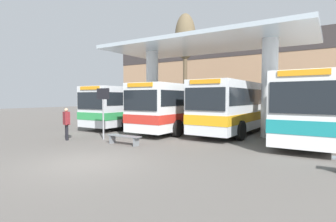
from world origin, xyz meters
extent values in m
plane|color=#605B56|center=(0.00, 0.00, 0.00)|extent=(100.00, 100.00, 0.00)
cube|color=#9E7A5B|center=(0.00, 24.43, 4.71)|extent=(40.00, 0.50, 9.42)
cube|color=#332D2D|center=(0.00, 24.43, 8.29)|extent=(40.00, 0.58, 2.26)
cylinder|color=silver|center=(-4.15, 9.71, 2.84)|extent=(0.89, 0.89, 5.67)
cylinder|color=silver|center=(4.15, 9.71, 2.84)|extent=(0.89, 0.89, 5.67)
cube|color=#A8B7C1|center=(0.00, 9.71, 5.79)|extent=(13.31, 6.23, 0.24)
cube|color=silver|center=(-6.17, 10.97, 1.69)|extent=(2.66, 10.98, 2.75)
cube|color=black|center=(-6.17, 10.97, 2.21)|extent=(2.70, 10.55, 0.88)
cube|color=#2D934C|center=(-6.17, 10.97, 1.07)|extent=(2.70, 11.02, 0.49)
cube|color=black|center=(-6.10, 5.46, 2.10)|extent=(2.33, 0.09, 1.10)
cube|color=orange|center=(-6.10, 5.46, 2.92)|extent=(1.77, 0.07, 0.22)
cylinder|color=black|center=(-7.39, 7.56, 0.49)|extent=(0.29, 0.98, 0.97)
cylinder|color=black|center=(-4.86, 7.59, 0.49)|extent=(0.29, 0.98, 0.97)
cylinder|color=black|center=(-7.47, 13.97, 0.49)|extent=(0.29, 0.98, 0.97)
cylinder|color=black|center=(-4.94, 14.00, 0.49)|extent=(0.29, 0.98, 0.97)
cube|color=white|center=(-1.60, 10.05, 1.73)|extent=(2.45, 10.03, 2.80)
cube|color=black|center=(-1.60, 10.05, 2.26)|extent=(2.49, 9.63, 0.90)
cube|color=red|center=(-1.60, 10.05, 1.10)|extent=(2.49, 10.07, 0.50)
cube|color=black|center=(-1.61, 5.01, 2.15)|extent=(2.25, 0.06, 1.12)
cube|color=orange|center=(-1.61, 5.01, 2.99)|extent=(1.71, 0.05, 0.22)
cylinder|color=black|center=(-2.83, 6.94, 0.51)|extent=(0.28, 1.02, 1.02)
cylinder|color=black|center=(-0.38, 6.94, 0.51)|extent=(0.28, 1.02, 1.02)
cylinder|color=black|center=(-2.82, 12.81, 0.51)|extent=(0.28, 1.02, 1.02)
cylinder|color=black|center=(-0.38, 12.81, 0.51)|extent=(0.28, 1.02, 1.02)
cube|color=silver|center=(2.03, 10.95, 1.79)|extent=(2.80, 10.19, 2.90)
cube|color=black|center=(2.03, 10.95, 2.34)|extent=(2.82, 9.79, 0.93)
cube|color=orange|center=(2.03, 10.95, 1.14)|extent=(2.84, 10.23, 0.52)
cube|color=black|center=(1.83, 5.87, 2.23)|extent=(2.21, 0.15, 1.16)
cube|color=orange|center=(1.83, 5.87, 3.10)|extent=(1.68, 0.12, 0.22)
cylinder|color=black|center=(0.70, 7.86, 0.53)|extent=(0.32, 1.07, 1.06)
cylinder|color=black|center=(3.10, 7.77, 0.53)|extent=(0.32, 1.07, 1.06)
cylinder|color=black|center=(0.93, 13.77, 0.53)|extent=(0.32, 1.07, 1.06)
cylinder|color=black|center=(3.34, 13.67, 0.53)|extent=(0.32, 1.07, 1.06)
cube|color=white|center=(6.30, 10.18, 1.84)|extent=(2.57, 10.81, 3.05)
cube|color=black|center=(6.30, 10.18, 2.42)|extent=(2.60, 10.38, 0.98)
cube|color=teal|center=(6.30, 10.18, 1.16)|extent=(2.61, 10.85, 0.55)
cube|color=black|center=(6.31, 4.75, 2.30)|extent=(2.34, 0.06, 1.22)
cube|color=orange|center=(6.31, 4.75, 3.23)|extent=(1.78, 0.05, 0.22)
cylinder|color=black|center=(5.03, 6.83, 0.49)|extent=(0.28, 0.98, 0.98)
cylinder|color=black|center=(5.02, 13.15, 0.49)|extent=(0.28, 0.98, 0.98)
cube|color=slate|center=(-1.29, 3.35, 0.44)|extent=(1.91, 0.44, 0.04)
cube|color=slate|center=(-2.05, 3.35, 0.21)|extent=(0.07, 0.37, 0.42)
cube|color=slate|center=(-0.53, 3.35, 0.21)|extent=(0.07, 0.37, 0.42)
cylinder|color=gray|center=(-3.34, 3.99, 1.10)|extent=(0.09, 0.09, 2.21)
cube|color=black|center=(-3.34, 3.99, 2.51)|extent=(0.90, 0.06, 0.60)
cylinder|color=black|center=(-4.89, 2.76, 0.42)|extent=(0.16, 0.16, 0.84)
cylinder|color=black|center=(-4.74, 2.71, 0.42)|extent=(0.16, 0.16, 0.84)
cube|color=maroon|center=(-4.82, 2.74, 1.19)|extent=(0.51, 0.39, 0.70)
sphere|color=tan|center=(-4.82, 2.74, 1.64)|extent=(0.19, 0.19, 0.19)
cylinder|color=maroon|center=(-5.08, 2.83, 1.20)|extent=(0.12, 0.12, 0.60)
cylinder|color=maroon|center=(-4.56, 2.65, 1.20)|extent=(0.12, 0.12, 0.60)
cylinder|color=brown|center=(-5.25, 16.83, 3.54)|extent=(0.42, 0.42, 7.09)
ellipsoid|color=brown|center=(-5.25, 16.83, 8.32)|extent=(2.04, 2.04, 4.48)
camera|label=1|loc=(7.29, -6.18, 2.30)|focal=28.00mm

